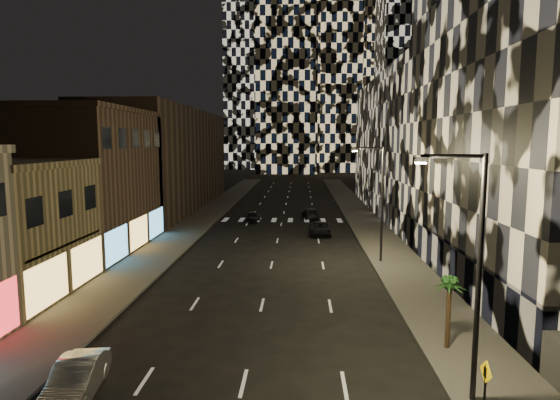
# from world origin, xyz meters

# --- Properties ---
(sidewalk_left) EXTENTS (4.00, 120.00, 0.15)m
(sidewalk_left) POSITION_xyz_m (-10.00, 50.00, 0.07)
(sidewalk_left) COLOR #47443F
(sidewalk_left) RESTS_ON ground
(sidewalk_right) EXTENTS (4.00, 120.00, 0.15)m
(sidewalk_right) POSITION_xyz_m (10.00, 50.00, 0.07)
(sidewalk_right) COLOR #47443F
(sidewalk_right) RESTS_ON ground
(curb_left) EXTENTS (0.20, 120.00, 0.15)m
(curb_left) POSITION_xyz_m (-7.90, 50.00, 0.07)
(curb_left) COLOR #4C4C47
(curb_left) RESTS_ON ground
(curb_right) EXTENTS (0.20, 120.00, 0.15)m
(curb_right) POSITION_xyz_m (7.90, 50.00, 0.07)
(curb_right) COLOR #4C4C47
(curb_right) RESTS_ON ground
(retail_brown) EXTENTS (10.00, 15.00, 12.00)m
(retail_brown) POSITION_xyz_m (-17.00, 33.50, 6.00)
(retail_brown) COLOR #4A372A
(retail_brown) RESTS_ON ground
(retail_filler_left) EXTENTS (10.00, 40.00, 14.00)m
(retail_filler_left) POSITION_xyz_m (-17.00, 60.00, 7.00)
(retail_filler_left) COLOR #4A372A
(retail_filler_left) RESTS_ON ground
(midrise_base) EXTENTS (0.60, 25.00, 3.00)m
(midrise_base) POSITION_xyz_m (12.30, 24.50, 1.50)
(midrise_base) COLOR #383838
(midrise_base) RESTS_ON ground
(midrise_filler_right) EXTENTS (16.00, 40.00, 18.00)m
(midrise_filler_right) POSITION_xyz_m (20.00, 57.00, 9.00)
(midrise_filler_right) COLOR #232326
(midrise_filler_right) RESTS_ON ground
(tower_center_low) EXTENTS (18.00, 18.00, 95.00)m
(tower_center_low) POSITION_xyz_m (-2.00, 140.00, 47.50)
(tower_center_low) COLOR black
(tower_center_low) RESTS_ON ground
(streetlight_near) EXTENTS (2.55, 0.25, 9.00)m
(streetlight_near) POSITION_xyz_m (8.35, 10.00, 5.35)
(streetlight_near) COLOR black
(streetlight_near) RESTS_ON sidewalk_right
(streetlight_far) EXTENTS (2.55, 0.25, 9.00)m
(streetlight_far) POSITION_xyz_m (8.35, 30.00, 5.35)
(streetlight_far) COLOR black
(streetlight_far) RESTS_ON sidewalk_right
(car_silver_parked) EXTENTS (2.02, 4.39, 1.39)m
(car_silver_parked) POSITION_xyz_m (-6.13, 9.69, 0.70)
(car_silver_parked) COLOR #A4A5AA
(car_silver_parked) RESTS_ON ground
(car_dark_midlane) EXTENTS (1.76, 3.72, 1.23)m
(car_dark_midlane) POSITION_xyz_m (-3.50, 48.60, 0.61)
(car_dark_midlane) COLOR black
(car_dark_midlane) RESTS_ON ground
(car_dark_oncoming) EXTENTS (2.22, 4.56, 1.28)m
(car_dark_oncoming) POSITION_xyz_m (3.50, 51.54, 0.64)
(car_dark_oncoming) COLOR black
(car_dark_oncoming) RESTS_ON ground
(car_dark_rightlane) EXTENTS (2.27, 4.69, 1.29)m
(car_dark_rightlane) POSITION_xyz_m (4.31, 41.02, 0.64)
(car_dark_rightlane) COLOR black
(car_dark_rightlane) RESTS_ON ground
(ped_sign) EXTENTS (0.09, 0.78, 2.33)m
(ped_sign) POSITION_xyz_m (8.30, 8.22, 1.70)
(ped_sign) COLOR black
(ped_sign) RESTS_ON sidewalk_right
(palm_tree) EXTENTS (1.70, 1.70, 3.35)m
(palm_tree) POSITION_xyz_m (9.00, 14.36, 2.91)
(palm_tree) COLOR #47331E
(palm_tree) RESTS_ON sidewalk_right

